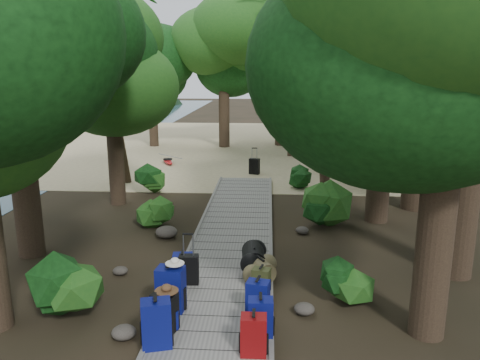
# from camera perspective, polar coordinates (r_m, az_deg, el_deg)

# --- Properties ---
(ground) EXTENTS (120.00, 120.00, 0.00)m
(ground) POSITION_cam_1_polar(r_m,az_deg,el_deg) (11.56, -1.05, -8.18)
(ground) COLOR #2F2417
(ground) RESTS_ON ground
(sand_beach) EXTENTS (40.00, 22.00, 0.02)m
(sand_beach) POSITION_cam_1_polar(r_m,az_deg,el_deg) (27.06, 1.65, 4.32)
(sand_beach) COLOR tan
(sand_beach) RESTS_ON ground
(boardwalk) EXTENTS (2.00, 12.00, 0.12)m
(boardwalk) POSITION_cam_1_polar(r_m,az_deg,el_deg) (12.47, -0.68, -6.25)
(boardwalk) COLOR gray
(boardwalk) RESTS_ON ground
(backpack_left_a) EXTENTS (0.51, 0.42, 0.83)m
(backpack_left_a) POSITION_cam_1_polar(r_m,az_deg,el_deg) (7.47, -10.18, -16.59)
(backpack_left_a) COLOR navy
(backpack_left_a) RESTS_ON boardwalk
(backpack_left_b) EXTENTS (0.45, 0.37, 0.71)m
(backpack_left_b) POSITION_cam_1_polar(r_m,az_deg,el_deg) (7.88, -9.16, -15.36)
(backpack_left_b) COLOR black
(backpack_left_b) RESTS_ON boardwalk
(backpack_left_c) EXTENTS (0.50, 0.38, 0.87)m
(backpack_left_c) POSITION_cam_1_polar(r_m,az_deg,el_deg) (8.42, -8.44, -12.73)
(backpack_left_c) COLOR navy
(backpack_left_c) RESTS_ON boardwalk
(backpack_left_d) EXTENTS (0.43, 0.33, 0.61)m
(backpack_left_d) POSITION_cam_1_polar(r_m,az_deg,el_deg) (9.54, -6.96, -10.32)
(backpack_left_d) COLOR navy
(backpack_left_d) RESTS_ON boardwalk
(backpack_right_a) EXTENTS (0.38, 0.27, 0.68)m
(backpack_right_a) POSITION_cam_1_polar(r_m,az_deg,el_deg) (7.23, 1.67, -18.15)
(backpack_right_a) COLOR maroon
(backpack_right_a) RESTS_ON boardwalk
(backpack_right_b) EXTENTS (0.40, 0.29, 0.70)m
(backpack_right_b) POSITION_cam_1_polar(r_m,az_deg,el_deg) (7.64, 2.51, -16.21)
(backpack_right_b) COLOR navy
(backpack_right_b) RESTS_ON boardwalk
(backpack_right_c) EXTENTS (0.43, 0.34, 0.66)m
(backpack_right_c) POSITION_cam_1_polar(r_m,az_deg,el_deg) (8.28, 2.19, -13.91)
(backpack_right_c) COLOR navy
(backpack_right_c) RESTS_ON boardwalk
(backpack_right_d) EXTENTS (0.38, 0.31, 0.50)m
(backpack_right_d) POSITION_cam_1_polar(r_m,az_deg,el_deg) (9.07, 2.60, -11.92)
(backpack_right_d) COLOR #3E401D
(backpack_right_d) RESTS_ON boardwalk
(duffel_right_khaki) EXTENTS (0.66, 0.74, 0.41)m
(duffel_right_khaki) POSITION_cam_1_polar(r_m,az_deg,el_deg) (9.58, 2.48, -10.77)
(duffel_right_khaki) COLOR brown
(duffel_right_khaki) RESTS_ON boardwalk
(duffel_right_black) EXTENTS (0.55, 0.81, 0.49)m
(duffel_right_black) POSITION_cam_1_polar(r_m,az_deg,el_deg) (10.05, 1.69, -9.35)
(duffel_right_black) COLOR black
(duffel_right_black) RESTS_ON boardwalk
(suitcase_on_boardwalk) EXTENTS (0.39, 0.23, 0.59)m
(suitcase_on_boardwalk) POSITION_cam_1_polar(r_m,az_deg,el_deg) (9.39, -6.24, -10.78)
(suitcase_on_boardwalk) COLOR black
(suitcase_on_boardwalk) RESTS_ON boardwalk
(lone_suitcase_on_sand) EXTENTS (0.46, 0.36, 0.64)m
(lone_suitcase_on_sand) POSITION_cam_1_polar(r_m,az_deg,el_deg) (19.33, 1.76, 1.68)
(lone_suitcase_on_sand) COLOR black
(lone_suitcase_on_sand) RESTS_ON sand_beach
(hat_brown) EXTENTS (0.38, 0.38, 0.11)m
(hat_brown) POSITION_cam_1_polar(r_m,az_deg,el_deg) (7.65, -8.96, -12.84)
(hat_brown) COLOR #51351E
(hat_brown) RESTS_ON backpack_left_b
(hat_white) EXTENTS (0.33, 0.33, 0.11)m
(hat_white) POSITION_cam_1_polar(r_m,az_deg,el_deg) (8.19, -7.96, -9.70)
(hat_white) COLOR silver
(hat_white) RESTS_ON backpack_left_c
(kayak) EXTENTS (1.76, 2.99, 0.30)m
(kayak) POSITION_cam_1_polar(r_m,az_deg,el_deg) (21.77, -8.80, 2.39)
(kayak) COLOR #A90E12
(kayak) RESTS_ON sand_beach
(sun_lounger) EXTENTS (1.11, 1.83, 0.56)m
(sun_lounger) POSITION_cam_1_polar(r_m,az_deg,el_deg) (20.19, 10.28, 1.86)
(sun_lounger) COLOR silver
(sun_lounger) RESTS_ON sand_beach
(tree_right_a) EXTENTS (4.86, 4.86, 8.10)m
(tree_right_a) POSITION_cam_1_polar(r_m,az_deg,el_deg) (7.55, 24.32, 10.78)
(tree_right_a) COLOR black
(tree_right_a) RESTS_ON ground
(tree_right_c) EXTENTS (5.28, 5.28, 9.13)m
(tree_right_c) POSITION_cam_1_polar(r_m,az_deg,el_deg) (13.40, 17.51, 14.13)
(tree_right_c) COLOR black
(tree_right_c) RESTS_ON ground
(tree_right_d) EXTENTS (6.23, 6.23, 11.42)m
(tree_right_d) POSITION_cam_1_polar(r_m,az_deg,el_deg) (15.13, 22.18, 17.97)
(tree_right_d) COLOR black
(tree_right_d) RESTS_ON ground
(tree_right_e) EXTENTS (5.59, 5.59, 10.06)m
(tree_right_e) POSITION_cam_1_polar(r_m,az_deg,el_deg) (17.88, 16.36, 15.34)
(tree_right_e) COLOR black
(tree_right_e) RESTS_ON ground
(tree_right_f) EXTENTS (6.32, 6.32, 11.28)m
(tree_right_f) POSITION_cam_1_polar(r_m,az_deg,el_deg) (20.43, 20.98, 16.41)
(tree_right_f) COLOR black
(tree_right_f) RESTS_ON ground
(tree_left_b) EXTENTS (4.74, 4.74, 8.53)m
(tree_left_b) POSITION_cam_1_polar(r_m,az_deg,el_deg) (11.40, -26.02, 12.16)
(tree_left_b) COLOR black
(tree_left_b) RESTS_ON ground
(tree_left_c) EXTENTS (4.07, 4.07, 7.08)m
(tree_left_c) POSITION_cam_1_polar(r_m,az_deg,el_deg) (15.12, -15.37, 10.22)
(tree_left_c) COLOR black
(tree_left_c) RESTS_ON ground
(tree_back_a) EXTENTS (4.92, 4.92, 8.51)m
(tree_back_a) POSITION_cam_1_polar(r_m,az_deg,el_deg) (26.00, -1.99, 13.35)
(tree_back_a) COLOR black
(tree_back_a) RESTS_ON ground
(tree_back_b) EXTENTS (5.72, 5.72, 10.21)m
(tree_back_b) POSITION_cam_1_polar(r_m,az_deg,el_deg) (26.70, 5.26, 15.12)
(tree_back_b) COLOR black
(tree_back_b) RESTS_ON ground
(tree_back_c) EXTENTS (5.40, 5.40, 9.73)m
(tree_back_c) POSITION_cam_1_polar(r_m,az_deg,el_deg) (27.19, 12.29, 14.34)
(tree_back_c) COLOR black
(tree_back_c) RESTS_ON ground
(tree_back_d) EXTENTS (4.29, 4.29, 7.16)m
(tree_back_d) POSITION_cam_1_polar(r_m,az_deg,el_deg) (26.71, -10.72, 11.67)
(tree_back_d) COLOR black
(tree_back_d) RESTS_ON ground
(palm_right_a) EXTENTS (4.89, 4.89, 8.34)m
(palm_right_a) POSITION_cam_1_polar(r_m,az_deg,el_deg) (16.54, 11.34, 12.84)
(palm_right_a) COLOR #124114
(palm_right_a) RESTS_ON ground
(palm_right_b) EXTENTS (4.76, 4.76, 9.20)m
(palm_right_b) POSITION_cam_1_polar(r_m,az_deg,el_deg) (21.63, 13.84, 13.91)
(palm_right_b) COLOR #124114
(palm_right_b) RESTS_ON ground
(palm_right_c) EXTENTS (4.94, 4.94, 7.86)m
(palm_right_c) POSITION_cam_1_polar(r_m,az_deg,el_deg) (23.49, 7.11, 12.46)
(palm_right_c) COLOR #124114
(palm_right_c) RESTS_ON ground
(palm_left_a) EXTENTS (4.40, 4.40, 7.01)m
(palm_left_a) POSITION_cam_1_polar(r_m,az_deg,el_deg) (18.02, -15.00, 10.54)
(palm_left_a) COLOR #124114
(palm_left_a) RESTS_ON ground
(rock_left_a) EXTENTS (0.40, 0.36, 0.22)m
(rock_left_a) POSITION_cam_1_polar(r_m,az_deg,el_deg) (8.14, -13.97, -17.58)
(rock_left_a) COLOR #4C473F
(rock_left_a) RESTS_ON ground
(rock_left_b) EXTENTS (0.32, 0.29, 0.18)m
(rock_left_b) POSITION_cam_1_polar(r_m,az_deg,el_deg) (10.39, -14.38, -10.66)
(rock_left_b) COLOR #4C473F
(rock_left_b) RESTS_ON ground
(rock_left_c) EXTENTS (0.56, 0.51, 0.31)m
(rock_left_c) POSITION_cam_1_polar(r_m,az_deg,el_deg) (12.27, -8.95, -6.28)
(rock_left_c) COLOR #4C473F
(rock_left_c) RESTS_ON ground
(rock_left_d) EXTENTS (0.29, 0.26, 0.16)m
(rock_left_d) POSITION_cam_1_polar(r_m,az_deg,el_deg) (14.98, -9.41, -2.98)
(rock_left_d) COLOR #4C473F
(rock_left_d) RESTS_ON ground
(rock_right_a) EXTENTS (0.37, 0.33, 0.20)m
(rock_right_a) POSITION_cam_1_polar(r_m,az_deg,el_deg) (8.67, 7.84, -15.30)
(rock_right_a) COLOR #4C473F
(rock_right_a) RESTS_ON ground
(rock_right_b) EXTENTS (0.43, 0.38, 0.23)m
(rock_right_b) POSITION_cam_1_polar(r_m,az_deg,el_deg) (10.26, 11.36, -10.63)
(rock_right_b) COLOR #4C473F
(rock_right_b) RESTS_ON ground
(rock_right_c) EXTENTS (0.35, 0.31, 0.19)m
(rock_right_c) POSITION_cam_1_polar(r_m,az_deg,el_deg) (12.54, 7.60, -6.09)
(rock_right_c) COLOR #4C473F
(rock_right_c) RESTS_ON ground
(rock_right_d) EXTENTS (0.50, 0.45, 0.27)m
(rock_right_d) POSITION_cam_1_polar(r_m,az_deg,el_deg) (15.85, 9.75, -1.87)
(rock_right_d) COLOR #4C473F
(rock_right_d) RESTS_ON ground
(shrub_left_a) EXTENTS (1.26, 1.26, 1.13)m
(shrub_left_a) POSITION_cam_1_polar(r_m,az_deg,el_deg) (8.91, -20.55, -11.90)
(shrub_left_a) COLOR #1E5118
(shrub_left_a) RESTS_ON ground
(shrub_left_b) EXTENTS (0.95, 0.95, 0.85)m
(shrub_left_b) POSITION_cam_1_polar(r_m,az_deg,el_deg) (13.00, -10.43, -3.95)
(shrub_left_b) COLOR #1E5118
(shrub_left_b) RESTS_ON ground
(shrub_left_c) EXTENTS (1.16, 1.16, 1.04)m
(shrub_left_c) POSITION_cam_1_polar(r_m,az_deg,el_deg) (16.55, -10.62, 0.10)
(shrub_left_c) COLOR #1E5118
(shrub_left_c) RESTS_ON ground
(shrub_right_a) EXTENTS (0.90, 0.90, 0.81)m
(shrub_right_a) POSITION_cam_1_polar(r_m,az_deg,el_deg) (9.02, 12.70, -12.17)
(shrub_right_a) COLOR #1E5118
(shrub_right_a) RESTS_ON ground
(shrub_right_b) EXTENTS (1.41, 1.41, 1.27)m
(shrub_right_b) POSITION_cam_1_polar(r_m,az_deg,el_deg) (12.99, 10.15, -2.98)
(shrub_right_b) COLOR #1E5118
(shrub_right_b) RESTS_ON ground
(shrub_right_c) EXTENTS (0.92, 0.92, 0.83)m
(shrub_right_c) POSITION_cam_1_polar(r_m,az_deg,el_deg) (17.17, 7.31, 0.35)
(shrub_right_c) COLOR #1E5118
(shrub_right_c) RESTS_ON ground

